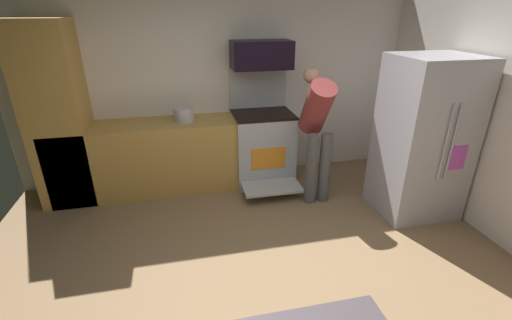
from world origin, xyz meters
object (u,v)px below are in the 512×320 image
person_cook (317,126)px  microwave (261,55)px  refrigerator (423,139)px  oven_range (262,145)px  stock_pot (184,115)px

person_cook → microwave: bearing=126.7°
person_cook → refrigerator: bearing=-27.8°
oven_range → person_cook: size_ratio=0.95×
oven_range → person_cook: person_cook is taller
oven_range → microwave: (-0.00, 0.10, 1.15)m
stock_pot → refrigerator: bearing=-24.3°
oven_range → refrigerator: (1.53, -1.13, 0.38)m
person_cook → stock_pot: bearing=158.2°
microwave → person_cook: size_ratio=0.47×
microwave → person_cook: 1.12m
refrigerator → stock_pot: bearing=155.7°
oven_range → microwave: microwave is taller
microwave → stock_pot: size_ratio=3.00×
microwave → refrigerator: 2.11m
oven_range → microwave: size_ratio=2.01×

